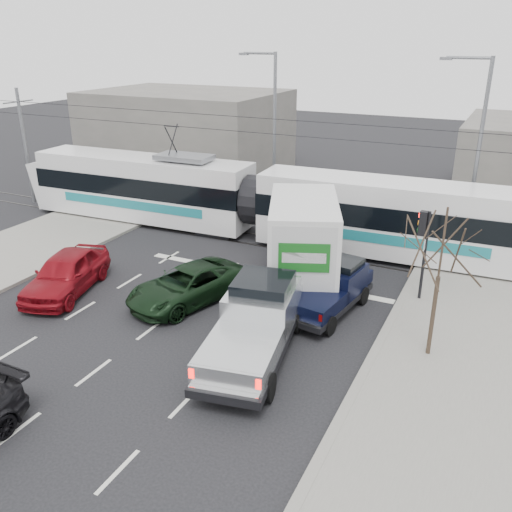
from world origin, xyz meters
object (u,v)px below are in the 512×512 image
at_px(traffic_signal, 423,236).
at_px(green_car, 188,285).
at_px(navy_pickup, 333,288).
at_px(street_lamp_near, 475,143).
at_px(red_car, 66,273).
at_px(box_truck, 303,241).
at_px(tram, 255,201).
at_px(silver_pickup, 257,321).
at_px(bare_tree, 442,250).
at_px(street_lamp_far, 272,122).

bearing_deg(traffic_signal, green_car, -153.93).
bearing_deg(navy_pickup, green_car, -153.54).
bearing_deg(street_lamp_near, navy_pickup, -110.37).
xyz_separation_m(street_lamp_near, red_car, (-13.94, -12.91, -4.27)).
relative_size(box_truck, navy_pickup, 1.72).
relative_size(tram, silver_pickup, 3.99).
xyz_separation_m(street_lamp_near, green_car, (-9.00, -11.49, -4.41)).
bearing_deg(bare_tree, tram, 141.98).
bearing_deg(green_car, navy_pickup, 35.46).
xyz_separation_m(street_lamp_far, silver_pickup, (6.56, -15.63, -3.96)).
height_order(tram, navy_pickup, tram).
bearing_deg(box_truck, traffic_signal, -17.56).
bearing_deg(box_truck, navy_pickup, -65.06).
bearing_deg(traffic_signal, bare_tree, -74.24).
relative_size(bare_tree, street_lamp_far, 0.56).
bearing_deg(silver_pickup, red_car, 164.97).
height_order(bare_tree, tram, tram).
xyz_separation_m(traffic_signal, green_car, (-8.15, -3.99, -2.03)).
height_order(navy_pickup, green_car, navy_pickup).
xyz_separation_m(green_car, red_car, (-4.95, -1.42, 0.13)).
xyz_separation_m(traffic_signal, silver_pickup, (-4.09, -6.13, -1.58)).
relative_size(bare_tree, traffic_signal, 1.39).
relative_size(traffic_signal, silver_pickup, 0.54).
height_order(tram, box_truck, tram).
bearing_deg(bare_tree, red_car, -174.33).
relative_size(silver_pickup, navy_pickup, 1.42).
height_order(street_lamp_near, box_truck, street_lamp_near).
height_order(bare_tree, green_car, bare_tree).
height_order(box_truck, green_car, box_truck).
distance_m(street_lamp_far, box_truck, 11.93).
distance_m(bare_tree, navy_pickup, 5.14).
relative_size(traffic_signal, street_lamp_near, 0.40).
xyz_separation_m(tram, box_truck, (4.29, -4.31, -0.03)).
relative_size(bare_tree, tram, 0.19).
height_order(box_truck, navy_pickup, box_truck).
distance_m(traffic_signal, street_lamp_far, 14.47).
xyz_separation_m(navy_pickup, green_car, (-5.39, -1.77, -0.23)).
distance_m(traffic_signal, street_lamp_near, 7.91).
bearing_deg(street_lamp_far, red_car, -99.30).
bearing_deg(tram, box_truck, -47.71).
xyz_separation_m(tram, navy_pickup, (6.28, -6.18, -0.99)).
xyz_separation_m(street_lamp_near, street_lamp_far, (-11.50, 2.00, 0.00)).
bearing_deg(tram, green_car, -86.17).
distance_m(tram, navy_pickup, 8.86).
bearing_deg(street_lamp_near, bare_tree, -88.58).
bearing_deg(box_truck, silver_pickup, -105.25).
distance_m(bare_tree, box_truck, 7.18).
height_order(street_lamp_near, green_car, street_lamp_near).
bearing_deg(silver_pickup, green_car, 141.75).
relative_size(bare_tree, green_car, 0.98).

